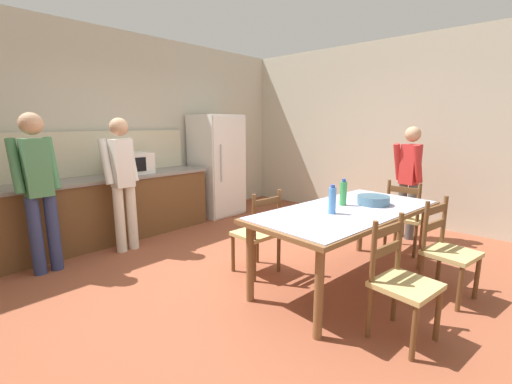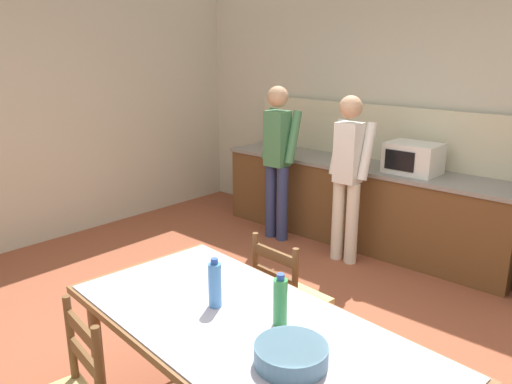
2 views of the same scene
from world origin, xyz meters
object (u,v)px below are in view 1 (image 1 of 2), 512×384
at_px(bottle_off_centre, 343,193).
at_px(person_at_sink, 38,185).
at_px(bottle_near_centre, 332,200).
at_px(chair_side_far_left, 258,233).
at_px(refrigerator, 217,165).
at_px(serving_bowl, 373,200).
at_px(person_at_counter, 122,178).
at_px(dining_table, 347,216).
at_px(chair_side_near_left, 401,282).
at_px(chair_head_end, 405,217).
at_px(chair_side_near_right, 447,251).
at_px(microwave, 132,163).
at_px(person_by_table, 409,177).

distance_m(bottle_off_centre, person_at_sink, 3.15).
xyz_separation_m(bottle_near_centre, chair_side_far_left, (-0.13, 0.79, -0.46)).
relative_size(refrigerator, serving_bowl, 5.43).
bearing_deg(refrigerator, person_at_counter, -165.82).
bearing_deg(person_at_sink, dining_table, -142.90).
relative_size(chair_side_near_left, person_at_sink, 0.54).
distance_m(refrigerator, person_at_sink, 2.92).
relative_size(person_at_sink, person_at_counter, 1.02).
bearing_deg(serving_bowl, chair_side_far_left, 128.93).
height_order(chair_head_end, chair_side_near_right, same).
xyz_separation_m(bottle_off_centre, person_at_counter, (-1.12, 2.39, 0.03)).
distance_m(microwave, bottle_near_centre, 3.02).
distance_m(bottle_near_centre, chair_side_near_left, 0.92).
relative_size(bottle_off_centre, chair_side_near_left, 0.30).
xyz_separation_m(chair_side_near_left, person_at_counter, (-0.48, 3.23, 0.49)).
height_order(dining_table, serving_bowl, serving_bowl).
xyz_separation_m(refrigerator, chair_side_near_right, (-0.58, -3.82, -0.43)).
distance_m(serving_bowl, chair_head_end, 1.03).
relative_size(bottle_near_centre, person_at_counter, 0.16).
relative_size(serving_bowl, person_at_counter, 0.19).
bearing_deg(microwave, dining_table, -78.93).
distance_m(chair_side_near_left, person_by_table, 2.56).
xyz_separation_m(chair_side_near_right, person_by_table, (1.47, 0.87, 0.43)).
height_order(bottle_near_centre, serving_bowl, bottle_near_centre).
bearing_deg(chair_head_end, chair_side_far_left, 61.74).
relative_size(chair_head_end, person_by_table, 0.59).
bearing_deg(person_at_counter, dining_table, -158.12).
distance_m(chair_side_near_right, chair_side_near_left, 0.92).
distance_m(chair_head_end, chair_side_near_right, 1.15).
distance_m(serving_bowl, person_at_counter, 2.94).
xyz_separation_m(dining_table, person_by_table, (1.87, 0.06, 0.17)).
relative_size(bottle_off_centre, chair_side_far_left, 0.30).
height_order(bottle_near_centre, person_at_counter, person_at_counter).
xyz_separation_m(serving_bowl, chair_side_near_left, (-0.88, -0.62, -0.38)).
relative_size(refrigerator, chair_head_end, 1.91).
height_order(dining_table, chair_side_near_left, chair_side_near_left).
xyz_separation_m(bottle_off_centre, person_at_sink, (-2.02, 2.41, 0.06)).
bearing_deg(bottle_off_centre, chair_head_end, -11.01).
distance_m(refrigerator, person_at_counter, 2.04).
distance_m(dining_table, bottle_near_centre, 0.33).
bearing_deg(bottle_near_centre, person_at_counter, 106.83).
xyz_separation_m(chair_side_far_left, person_by_table, (2.26, -0.75, 0.43)).
bearing_deg(person_at_counter, person_by_table, -130.43).
height_order(chair_head_end, chair_side_near_left, same).
distance_m(microwave, person_at_counter, 0.67).
bearing_deg(chair_side_near_right, dining_table, 125.99).
bearing_deg(bottle_off_centre, bottle_near_centre, -166.70).
bearing_deg(person_by_table, person_at_counter, -24.61).
bearing_deg(chair_side_near_right, serving_bowl, 103.57).
bearing_deg(serving_bowl, bottle_off_centre, 137.92).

